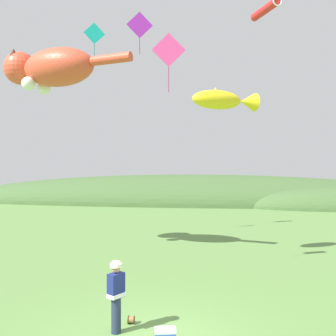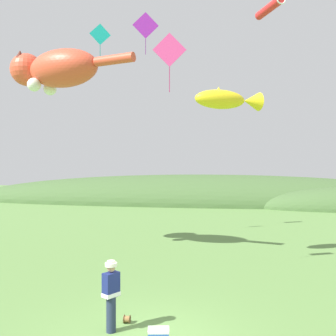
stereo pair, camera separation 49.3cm
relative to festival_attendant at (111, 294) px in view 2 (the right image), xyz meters
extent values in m
ellipsoid|color=#426033|center=(0.93, 31.81, -0.95)|extent=(55.16, 10.92, 6.10)
cylinder|color=#232D47|center=(0.00, 0.00, -0.51)|extent=(0.24, 0.24, 0.88)
cube|color=navy|center=(0.00, 0.00, 0.23)|extent=(0.42, 0.47, 0.60)
cube|color=white|center=(0.00, 0.00, -0.01)|extent=(0.45, 0.49, 0.10)
sphere|color=tan|center=(0.00, 0.00, 0.64)|extent=(0.20, 0.20, 0.20)
cylinder|color=beige|center=(0.00, 0.00, 0.73)|extent=(0.30, 0.30, 0.09)
cylinder|color=beige|center=(0.00, 0.00, 0.79)|extent=(0.20, 0.20, 0.07)
cylinder|color=olive|center=(0.26, 0.56, -0.85)|extent=(0.15, 0.16, 0.16)
cylinder|color=brown|center=(0.19, 0.56, -0.85)|extent=(0.01, 0.21, 0.21)
cylinder|color=brown|center=(0.34, 0.56, -0.85)|extent=(0.01, 0.21, 0.21)
cube|color=white|center=(1.27, -0.46, -0.62)|extent=(0.53, 0.40, 0.06)
ellipsoid|color=#E04C33|center=(-4.31, 7.02, 7.51)|extent=(3.92, 2.79, 1.68)
ellipsoid|color=white|center=(-4.47, 7.07, 7.21)|extent=(2.49, 1.63, 0.93)
sphere|color=#E04C33|center=(-6.41, 7.65, 7.68)|extent=(1.52, 1.52, 1.52)
cone|color=#4E1A11|center=(-6.53, 7.25, 8.23)|extent=(0.67, 0.67, 0.51)
cone|color=#4E1A11|center=(-6.29, 8.05, 8.23)|extent=(0.67, 0.67, 0.51)
sphere|color=white|center=(-5.64, 6.89, 6.80)|extent=(0.61, 0.61, 0.61)
sphere|color=white|center=(-5.35, 7.87, 6.80)|extent=(0.61, 0.61, 0.61)
cylinder|color=#E04C33|center=(-1.73, 6.25, 7.60)|extent=(1.89, 0.92, 0.40)
ellipsoid|color=yellow|center=(2.66, 6.85, 5.93)|extent=(2.40, 1.78, 0.80)
cone|color=yellow|center=(4.00, 7.53, 5.93)|extent=(1.01, 1.04, 0.80)
cone|color=yellow|center=(2.60, 6.82, 6.26)|extent=(0.50, 0.50, 0.37)
sphere|color=black|center=(1.87, 6.76, 5.99)|extent=(0.19, 0.19, 0.19)
cylinder|color=red|center=(4.73, 7.46, 9.87)|extent=(1.05, 1.80, 0.36)
cube|color=purple|center=(-1.51, 11.74, 11.03)|extent=(1.44, 0.40, 1.49)
cylinder|color=black|center=(-1.51, 11.75, 11.03)|extent=(0.97, 0.27, 0.02)
cube|color=#6B1A7C|center=(-1.51, 11.74, 9.83)|extent=(0.03, 0.02, 0.90)
cube|color=#19BFBF|center=(-3.60, 10.03, 10.04)|extent=(1.02, 0.49, 1.12)
cylinder|color=black|center=(-3.60, 10.04, 10.04)|extent=(0.69, 0.34, 0.02)
cube|color=#118585|center=(-3.60, 10.03, 9.03)|extent=(0.03, 0.02, 0.90)
cube|color=#E53F8C|center=(0.88, 4.26, 7.29)|extent=(1.20, 0.19, 1.21)
cylinder|color=black|center=(0.88, 4.27, 7.29)|extent=(0.81, 0.13, 0.02)
cube|color=#A02C62|center=(0.88, 4.26, 6.23)|extent=(0.03, 0.01, 0.90)
camera|label=1|loc=(2.21, -9.01, 3.22)|focal=40.00mm
camera|label=2|loc=(2.70, -8.95, 3.22)|focal=40.00mm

